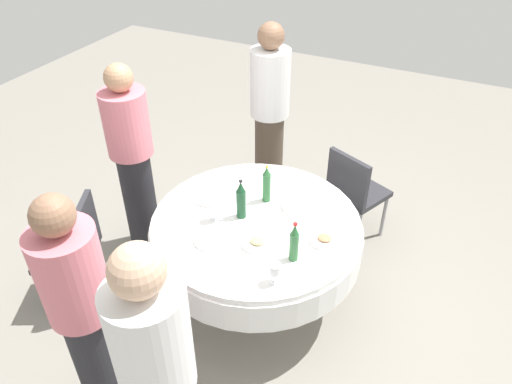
% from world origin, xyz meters
% --- Properties ---
extents(ground_plane, '(10.00, 10.00, 0.00)m').
position_xyz_m(ground_plane, '(0.00, 0.00, 0.00)').
color(ground_plane, gray).
extents(dining_table, '(1.47, 1.47, 0.74)m').
position_xyz_m(dining_table, '(0.00, 0.00, 0.59)').
color(dining_table, white).
rests_on(dining_table, ground_plane).
extents(bottle_green_near, '(0.06, 0.06, 0.29)m').
position_xyz_m(bottle_green_near, '(-0.03, 0.24, 0.88)').
color(bottle_green_near, '#2D6B38').
rests_on(bottle_green_near, dining_table).
extents(bottle_dark_green_far, '(0.07, 0.07, 0.30)m').
position_xyz_m(bottle_dark_green_far, '(-0.11, -0.00, 0.88)').
color(bottle_dark_green_far, '#194728').
rests_on(bottle_dark_green_far, dining_table).
extents(bottle_green_outer, '(0.06, 0.06, 0.29)m').
position_xyz_m(bottle_green_outer, '(0.37, -0.23, 0.87)').
color(bottle_green_outer, '#2D6B38').
rests_on(bottle_green_outer, dining_table).
extents(wine_glass_left, '(0.08, 0.08, 0.15)m').
position_xyz_m(wine_glass_left, '(-0.26, -0.12, 0.85)').
color(wine_glass_left, white).
rests_on(wine_glass_left, dining_table).
extents(wine_glass_east, '(0.07, 0.07, 0.14)m').
position_xyz_m(wine_glass_east, '(0.35, -0.46, 0.84)').
color(wine_glass_east, white).
rests_on(wine_glass_east, dining_table).
extents(plate_north, '(0.20, 0.20, 0.04)m').
position_xyz_m(plate_north, '(0.49, 0.01, 0.75)').
color(plate_north, white).
rests_on(plate_north, dining_table).
extents(plate_west, '(0.23, 0.23, 0.02)m').
position_xyz_m(plate_west, '(0.19, 0.27, 0.75)').
color(plate_west, white).
rests_on(plate_west, dining_table).
extents(plate_front, '(0.25, 0.25, 0.02)m').
position_xyz_m(plate_front, '(-0.17, -0.30, 0.75)').
color(plate_front, white).
rests_on(plate_front, dining_table).
extents(plate_rear, '(0.21, 0.21, 0.04)m').
position_xyz_m(plate_rear, '(0.11, -0.21, 0.75)').
color(plate_rear, white).
rests_on(plate_rear, dining_table).
extents(knife_far, '(0.06, 0.18, 0.00)m').
position_xyz_m(knife_far, '(-0.51, 0.31, 0.74)').
color(knife_far, silver).
rests_on(knife_far, dining_table).
extents(folded_napkin, '(0.17, 0.17, 0.02)m').
position_xyz_m(folded_napkin, '(-0.39, 0.06, 0.75)').
color(folded_napkin, white).
rests_on(folded_napkin, dining_table).
extents(person_near, '(0.34, 0.34, 1.70)m').
position_xyz_m(person_near, '(0.18, -1.37, 0.90)').
color(person_near, slate).
rests_on(person_near, ground_plane).
extents(person_far, '(0.34, 0.34, 1.62)m').
position_xyz_m(person_far, '(-1.12, 0.13, 0.85)').
color(person_far, '#26262B').
rests_on(person_far, ground_plane).
extents(person_outer, '(0.34, 0.34, 1.58)m').
position_xyz_m(person_outer, '(-0.46, -1.17, 0.83)').
color(person_outer, '#26262B').
rests_on(person_outer, ground_plane).
extents(person_left, '(0.34, 0.34, 1.69)m').
position_xyz_m(person_left, '(-0.45, 1.21, 0.89)').
color(person_left, '#4C3F33').
rests_on(person_left, ground_plane).
extents(chair_mid, '(0.54, 0.54, 0.87)m').
position_xyz_m(chair_mid, '(-1.15, -0.57, 0.52)').
color(chair_mid, '#2D2D33').
rests_on(chair_mid, ground_plane).
extents(chair_south, '(0.53, 0.53, 0.87)m').
position_xyz_m(chair_south, '(0.43, 0.96, 0.52)').
color(chair_south, '#2D2D33').
rests_on(chair_south, ground_plane).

